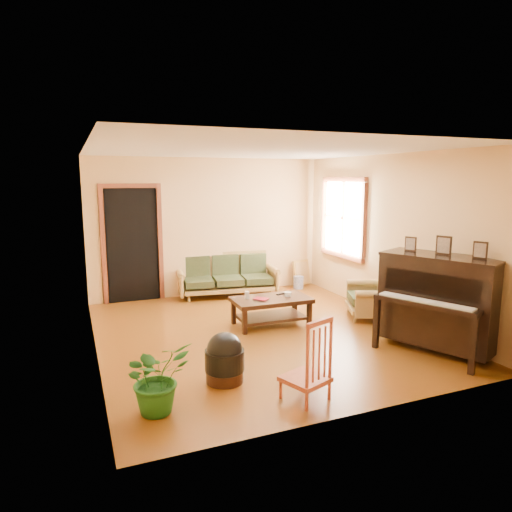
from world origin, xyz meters
name	(u,v)px	position (x,y,z in m)	size (l,w,h in m)	color
floor	(260,332)	(0.00, 0.00, 0.00)	(5.00, 5.00, 0.00)	#582D0B
doorway	(132,246)	(-1.45, 2.48, 1.02)	(1.08, 0.16, 2.05)	black
window	(343,218)	(2.21, 1.30, 1.50)	(0.12, 1.36, 1.46)	white
sofa	(228,275)	(0.25, 2.19, 0.40)	(1.87, 0.78, 0.80)	olive
coffee_table	(271,311)	(0.30, 0.26, 0.21)	(1.17, 0.64, 0.43)	black
armchair	(370,293)	(1.92, 0.01, 0.40)	(0.77, 0.80, 0.80)	olive
piano	(438,303)	(1.87, -1.50, 0.63)	(0.84, 1.42, 1.26)	black
footstool	(225,363)	(-0.98, -1.34, 0.21)	(0.44, 0.44, 0.42)	black
red_chair	(306,358)	(-0.36, -2.04, 0.44)	(0.41, 0.45, 0.87)	maroon
leaning_frame	(302,272)	(1.95, 2.40, 0.28)	(0.42, 0.09, 0.56)	#BE923F
ceramic_crock	(298,282)	(1.77, 2.18, 0.13)	(0.20, 0.20, 0.25)	#2F408F
potted_plant	(157,377)	(-1.79, -1.73, 0.35)	(0.63, 0.54, 0.70)	#1B5719
book	(259,300)	(0.06, 0.18, 0.44)	(0.15, 0.21, 0.02)	maroon
candle	(247,295)	(-0.06, 0.37, 0.48)	(0.07, 0.07, 0.11)	silver
glass_jar	(288,294)	(0.57, 0.25, 0.46)	(0.10, 0.10, 0.07)	silver
remote	(281,294)	(0.52, 0.40, 0.43)	(0.15, 0.04, 0.01)	black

